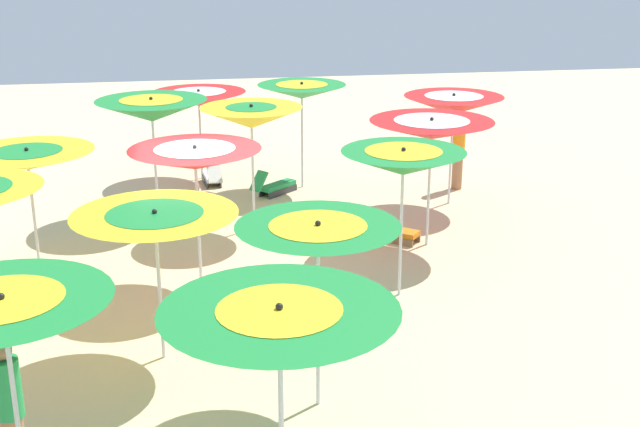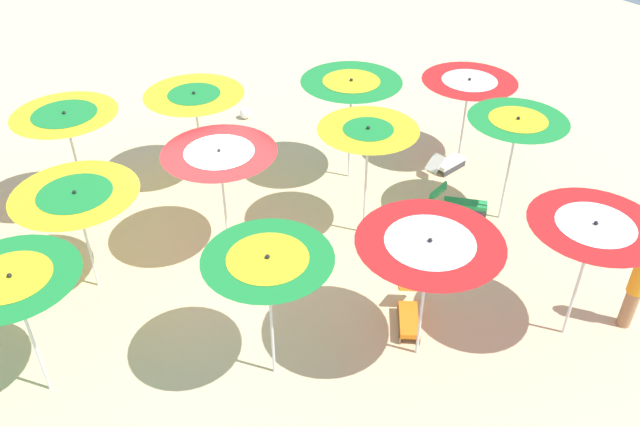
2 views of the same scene
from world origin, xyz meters
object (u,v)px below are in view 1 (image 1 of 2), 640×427
Objects in this scene: beach_umbrella_0 at (280,330)px; beach_umbrella_7 at (195,158)px; beach_umbrella_3 at (431,129)px; lounger_2 at (275,186)px; beach_umbrella_5 at (4,318)px; beach_umbrella_6 at (155,224)px; lounger_0 at (212,177)px; beachgoer_2 at (458,152)px; beach_umbrella_13 at (152,110)px; beach_umbrella_9 at (302,91)px; beach_umbrella_8 at (251,117)px; beach_umbrella_12 at (28,160)px; beachgoer_0 at (10,408)px; beach_umbrella_2 at (403,162)px; beach_umbrella_1 at (318,241)px; beach_umbrella_4 at (453,105)px; beach_umbrella_14 at (199,98)px; lounger_1 at (392,230)px.

beach_umbrella_7 is at bearing -84.51° from beach_umbrella_0.
lounger_2 is (2.50, -3.66, -2.04)m from beach_umbrella_3.
beach_umbrella_5 is 3.36m from beach_umbrella_6.
lounger_0 is at bearing -50.01° from beach_umbrella_3.
beachgoer_2 is at bearing -107.80° from lounger_0.
beach_umbrella_9 is at bearing -153.76° from beach_umbrella_13.
beach_umbrella_8 is (-1.13, -2.63, 0.08)m from beach_umbrella_7.
beach_umbrella_0 is 1.05× the size of beach_umbrella_7.
beach_umbrella_9 is at bearing -114.89° from beach_umbrella_7.
beach_umbrella_12 is 0.90× the size of beach_umbrella_13.
beach_umbrella_7 is 2.86m from beach_umbrella_8.
lounger_0 is 0.73× the size of beachgoer_0.
beach_umbrella_5 is 11.84m from beach_umbrella_9.
beachgoer_0 is (4.60, 10.43, -1.39)m from beach_umbrella_9.
beach_umbrella_6 is at bearing 37.53° from beach_umbrella_3.
beach_umbrella_2 is at bearing 116.42° from beachgoer_0.
lounger_0 is (0.72, -3.20, -2.07)m from beach_umbrella_8.
beach_umbrella_13 is 6.98m from beachgoer_2.
beach_umbrella_12 is 3.46m from beach_umbrella_13.
beach_umbrella_1 is 0.97× the size of beach_umbrella_13.
beach_umbrella_5 is (5.12, 4.64, -0.08)m from beach_umbrella_2.
beach_umbrella_0 is 4.16m from beach_umbrella_6.
beach_umbrella_4 is 0.97× the size of beach_umbrella_13.
beach_umbrella_5 is at bearing 69.73° from beach_umbrella_8.
beachgoer_2 is at bearing -116.40° from beach_umbrella_2.
beach_umbrella_2 reaches higher than beachgoer_0.
beach_umbrella_0 reaches higher than beachgoer_0.
beach_umbrella_0 is at bearing 64.39° from beach_umbrella_4.
beach_umbrella_1 is 1.48× the size of beachgoer_0.
beach_umbrella_9 reaches higher than beachgoer_2.
beach_umbrella_7 is at bearing 33.39° from beach_umbrella_4.
beach_umbrella_3 is 2.06× the size of lounger_0.
beach_umbrella_6 is at bearing 85.04° from beach_umbrella_14.
beach_umbrella_7 is at bearing 88.25° from beach_umbrella_14.
lounger_2 is at bearing 134.64° from beach_umbrella_14.
beach_umbrella_13 reaches higher than beach_umbrella_5.
beach_umbrella_4 reaches higher than beach_umbrella_14.
beach_umbrella_5 is at bearing 42.20° from beach_umbrella_2.
beach_umbrella_0 is 9.16m from beach_umbrella_8.
beach_umbrella_7 is at bearing 101.96° from beach_umbrella_13.
beach_umbrella_3 reaches higher than beach_umbrella_12.
lounger_0 is at bearing -84.55° from beach_umbrella_1.
beach_umbrella_2 is 1.12× the size of beach_umbrella_6.
beach_umbrella_13 is at bearing -1.19° from beach_umbrella_4.
beach_umbrella_5 is 11.85m from lounger_0.
beachgoer_2 is (-2.30, -3.10, 0.68)m from lounger_1.
beachgoer_0 is (5.81, 6.62, 0.66)m from lounger_1.
beach_umbrella_5 reaches higher than lounger_2.
beach_umbrella_3 is at bearing 127.84° from beach_umbrella_14.
beach_umbrella_0 is 1.54× the size of beachgoer_0.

